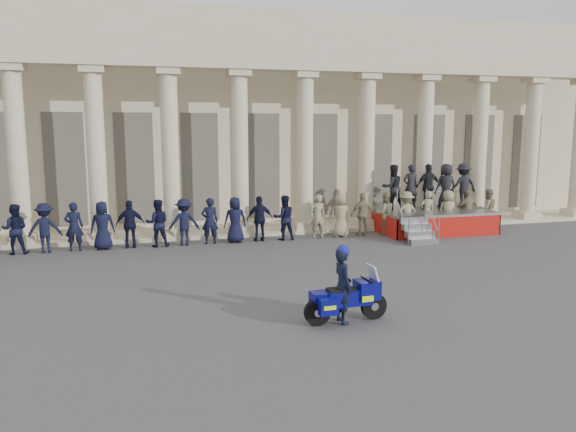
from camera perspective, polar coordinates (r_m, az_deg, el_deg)
The scene contains 6 objects.
ground at distance 14.10m, azimuth -4.18°, elevation -8.19°, with size 90.00×90.00×0.00m, color #3F3F41.
building at distance 28.10m, azimuth -10.08°, elevation 9.57°, with size 40.00×12.50×9.00m.
officer_rank at distance 20.37m, azimuth -8.06°, elevation -0.50°, with size 23.30×0.63×1.68m.
reviewing_stand at distance 23.48m, azimuth 14.38°, elevation 2.14°, with size 4.42×4.20×2.71m.
motorcycle at distance 12.24m, azimuth 6.01°, elevation -8.31°, with size 1.91×0.79×1.22m.
rider at distance 12.10m, azimuth 5.58°, elevation -6.87°, with size 0.42×0.62×1.72m.
Camera 1 is at (-2.51, -13.24, 4.15)m, focal length 35.00 mm.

